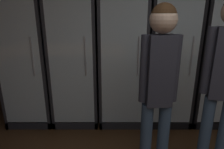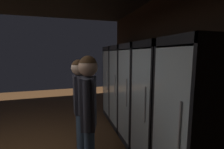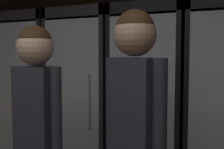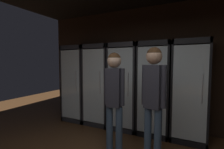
{
  "view_description": "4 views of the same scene",
  "coord_description": "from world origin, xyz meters",
  "px_view_note": "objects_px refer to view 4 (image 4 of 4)",
  "views": [
    {
      "loc": [
        -0.83,
        -0.08,
        1.59
      ],
      "look_at": [
        -0.84,
        2.58,
        0.75
      ],
      "focal_mm": 31.36,
      "sensor_mm": 36.0,
      "label": 1
    },
    {
      "loc": [
        1.99,
        1.32,
        1.76
      ],
      "look_at": [
        -1.31,
        2.32,
        1.29
      ],
      "focal_mm": 24.9,
      "sensor_mm": 36.0,
      "label": 2
    },
    {
      "loc": [
        0.61,
        0.2,
        1.5
      ],
      "look_at": [
        -0.25,
        2.28,
        1.33
      ],
      "focal_mm": 43.14,
      "sensor_mm": 36.0,
      "label": 3
    },
    {
      "loc": [
        0.64,
        -0.78,
        1.51
      ],
      "look_at": [
        -0.88,
        2.36,
        1.26
      ],
      "focal_mm": 25.89,
      "sensor_mm": 36.0,
      "label": 4
    }
  ],
  "objects_px": {
    "cooler_far_left": "(79,84)",
    "shopper_near": "(114,93)",
    "cooler_left": "(101,85)",
    "cooler_right": "(155,89)",
    "cooler_far_right": "(190,91)",
    "cooler_center": "(126,87)",
    "shopper_far": "(153,91)"
  },
  "relations": [
    {
      "from": "cooler_left",
      "to": "shopper_far",
      "type": "bearing_deg",
      "value": -36.49
    },
    {
      "from": "cooler_center",
      "to": "cooler_far_right",
      "type": "relative_size",
      "value": 1.0
    },
    {
      "from": "cooler_far_left",
      "to": "shopper_near",
      "type": "height_order",
      "value": "cooler_far_left"
    },
    {
      "from": "cooler_far_left",
      "to": "cooler_right",
      "type": "distance_m",
      "value": 2.01
    },
    {
      "from": "cooler_left",
      "to": "shopper_far",
      "type": "relative_size",
      "value": 1.12
    },
    {
      "from": "shopper_near",
      "to": "shopper_far",
      "type": "distance_m",
      "value": 0.61
    },
    {
      "from": "shopper_near",
      "to": "cooler_right",
      "type": "bearing_deg",
      "value": 71.24
    },
    {
      "from": "cooler_far_right",
      "to": "shopper_near",
      "type": "bearing_deg",
      "value": -132.0
    },
    {
      "from": "cooler_right",
      "to": "shopper_far",
      "type": "xyz_separation_m",
      "value": [
        0.19,
        -1.13,
        0.14
      ]
    },
    {
      "from": "shopper_near",
      "to": "cooler_left",
      "type": "bearing_deg",
      "value": 127.88
    },
    {
      "from": "cooler_far_right",
      "to": "shopper_near",
      "type": "distance_m",
      "value": 1.61
    },
    {
      "from": "cooler_far_left",
      "to": "shopper_far",
      "type": "xyz_separation_m",
      "value": [
        2.2,
        -1.13,
        0.15
      ]
    },
    {
      "from": "cooler_left",
      "to": "shopper_near",
      "type": "xyz_separation_m",
      "value": [
        0.93,
        -1.2,
        0.08
      ]
    },
    {
      "from": "cooler_left",
      "to": "cooler_right",
      "type": "relative_size",
      "value": 1.0
    },
    {
      "from": "cooler_far_left",
      "to": "cooler_far_right",
      "type": "height_order",
      "value": "same"
    },
    {
      "from": "cooler_left",
      "to": "shopper_near",
      "type": "height_order",
      "value": "cooler_left"
    },
    {
      "from": "cooler_left",
      "to": "cooler_far_right",
      "type": "bearing_deg",
      "value": 0.01
    },
    {
      "from": "cooler_far_left",
      "to": "cooler_far_right",
      "type": "relative_size",
      "value": 1.0
    },
    {
      "from": "shopper_far",
      "to": "shopper_near",
      "type": "bearing_deg",
      "value": -173.98
    },
    {
      "from": "cooler_center",
      "to": "shopper_near",
      "type": "distance_m",
      "value": 1.23
    },
    {
      "from": "shopper_near",
      "to": "cooler_far_left",
      "type": "bearing_deg",
      "value": 143.22
    },
    {
      "from": "cooler_far_left",
      "to": "shopper_near",
      "type": "xyz_separation_m",
      "value": [
        1.6,
        -1.2,
        0.09
      ]
    },
    {
      "from": "cooler_left",
      "to": "cooler_far_right",
      "type": "xyz_separation_m",
      "value": [
        2.01,
        0.0,
        -0.0
      ]
    },
    {
      "from": "cooler_far_right",
      "to": "shopper_far",
      "type": "height_order",
      "value": "cooler_far_right"
    },
    {
      "from": "cooler_far_right",
      "to": "cooler_center",
      "type": "bearing_deg",
      "value": 179.91
    },
    {
      "from": "cooler_far_left",
      "to": "cooler_center",
      "type": "distance_m",
      "value": 1.34
    },
    {
      "from": "cooler_center",
      "to": "cooler_right",
      "type": "relative_size",
      "value": 1.0
    },
    {
      "from": "cooler_left",
      "to": "shopper_near",
      "type": "relative_size",
      "value": 1.16
    },
    {
      "from": "cooler_center",
      "to": "shopper_far",
      "type": "xyz_separation_m",
      "value": [
        0.86,
        -1.13,
        0.15
      ]
    },
    {
      "from": "cooler_right",
      "to": "cooler_center",
      "type": "bearing_deg",
      "value": -180.0
    },
    {
      "from": "cooler_left",
      "to": "cooler_right",
      "type": "height_order",
      "value": "same"
    },
    {
      "from": "cooler_center",
      "to": "cooler_right",
      "type": "distance_m",
      "value": 0.67
    }
  ]
}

